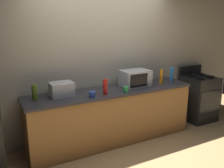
# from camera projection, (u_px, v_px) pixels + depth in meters

# --- Properties ---
(ground_plane) EXTENTS (8.00, 8.00, 0.00)m
(ground_plane) POSITION_uv_depth(u_px,v_px,m) (124.00, 151.00, 3.90)
(ground_plane) COLOR tan
(back_wall) EXTENTS (6.40, 0.10, 2.70)m
(back_wall) POSITION_uv_depth(u_px,v_px,m) (101.00, 59.00, 4.24)
(back_wall) COLOR #B2A893
(back_wall) RESTS_ON ground_plane
(counter_run) EXTENTS (2.84, 0.64, 0.90)m
(counter_run) POSITION_uv_depth(u_px,v_px,m) (112.00, 116.00, 4.12)
(counter_run) COLOR #9E6B38
(counter_run) RESTS_ON ground_plane
(stove_range) EXTENTS (0.60, 0.61, 1.08)m
(stove_range) POSITION_uv_depth(u_px,v_px,m) (198.00, 98.00, 5.03)
(stove_range) COLOR black
(stove_range) RESTS_ON ground_plane
(microwave) EXTENTS (0.48, 0.35, 0.27)m
(microwave) POSITION_uv_depth(u_px,v_px,m) (135.00, 78.00, 4.23)
(microwave) COLOR #B7BABF
(microwave) RESTS_ON counter_run
(toaster_oven) EXTENTS (0.34, 0.26, 0.21)m
(toaster_oven) POSITION_uv_depth(u_px,v_px,m) (62.00, 89.00, 3.66)
(toaster_oven) COLOR #B7BABF
(toaster_oven) RESTS_ON counter_run
(bottle_dish_soap) EXTENTS (0.06, 0.06, 0.25)m
(bottle_dish_soap) POSITION_uv_depth(u_px,v_px,m) (161.00, 77.00, 4.37)
(bottle_dish_soap) COLOR orange
(bottle_dish_soap) RESTS_ON counter_run
(bottle_olive_oil) EXTENTS (0.08, 0.08, 0.23)m
(bottle_olive_oil) POSITION_uv_depth(u_px,v_px,m) (34.00, 92.00, 3.49)
(bottle_olive_oil) COLOR #4C6B19
(bottle_olive_oil) RESTS_ON counter_run
(bottle_hot_sauce) EXTENTS (0.07, 0.07, 0.24)m
(bottle_hot_sauce) POSITION_uv_depth(u_px,v_px,m) (105.00, 87.00, 3.75)
(bottle_hot_sauce) COLOR red
(bottle_hot_sauce) RESTS_ON counter_run
(bottle_spray_cleaner) EXTENTS (0.07, 0.07, 0.26)m
(bottle_spray_cleaner) POSITION_uv_depth(u_px,v_px,m) (172.00, 74.00, 4.59)
(bottle_spray_cleaner) COLOR #338CE5
(bottle_spray_cleaner) RESTS_ON counter_run
(mug_blue) EXTENTS (0.09, 0.09, 0.09)m
(mug_blue) POSITION_uv_depth(u_px,v_px,m) (92.00, 94.00, 3.64)
(mug_blue) COLOR #2D4CB2
(mug_blue) RESTS_ON counter_run
(mug_green) EXTENTS (0.10, 0.10, 0.10)m
(mug_green) POSITION_uv_depth(u_px,v_px,m) (126.00, 89.00, 3.86)
(mug_green) COLOR #2D8C47
(mug_green) RESTS_ON counter_run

